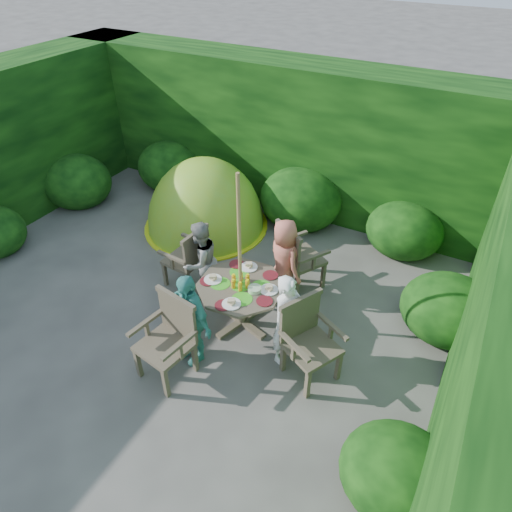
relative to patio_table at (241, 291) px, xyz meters
The scene contains 13 objects.
ground 1.30m from the patio_table, 147.04° to the right, with size 60.00×60.00×0.00m, color #4A4742.
hedge_enclosure 1.39m from the patio_table, 145.01° to the left, with size 9.00×9.00×2.50m.
patio_table is the anchor object (origin of this frame).
parasol_pole 0.54m from the patio_table, behind, with size 0.04×0.04×2.20m, color olive.
garden_chair_right 1.09m from the patio_table, 16.18° to the right, with size 0.73×0.76×0.98m.
garden_chair_left 1.11m from the patio_table, 162.13° to the left, with size 0.54×0.59×0.93m.
garden_chair_back 1.09m from the patio_table, 74.36° to the left, with size 0.78×0.76×1.00m.
garden_chair_front 1.09m from the patio_table, 107.79° to the right, with size 0.67×0.62×1.00m.
child_right 0.80m from the patio_table, 17.03° to the right, with size 0.45×0.29×1.23m, color white.
child_left 0.80m from the patio_table, 163.09° to the left, with size 0.58×0.45×1.19m, color gray.
child_back 0.80m from the patio_table, 73.31° to the left, with size 0.60×0.39×1.23m, color #D26B56.
child_front 0.80m from the patio_table, 107.24° to the right, with size 0.74×0.31×1.26m, color teal.
dome_tent 2.52m from the patio_table, 134.87° to the left, with size 2.14×2.14×2.44m.
Camera 1 is at (3.24, -3.06, 4.36)m, focal length 32.00 mm.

